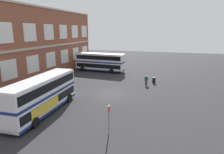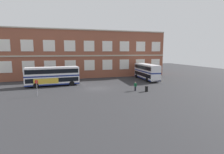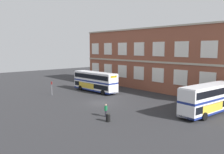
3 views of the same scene
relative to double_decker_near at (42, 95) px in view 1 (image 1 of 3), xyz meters
name	(u,v)px [view 1 (image 1 of 3)]	position (x,y,z in m)	size (l,w,h in m)	color
ground_plane	(98,93)	(8.46, -3.34, -2.15)	(120.00, 120.00, 0.00)	#2B2B2D
brick_terminal_building	(12,46)	(9.43, 12.64, 4.31)	(45.91, 8.19, 13.21)	brown
double_decker_near	(42,95)	(0.00, 0.00, 0.00)	(11.11, 3.24, 4.07)	silver
double_decker_middle	(100,62)	(23.31, 1.87, 0.00)	(3.43, 11.15, 4.07)	silver
waiting_passenger	(146,80)	(14.93, -9.65, -1.22)	(0.37, 0.63, 1.70)	black
bus_stand_flag	(109,117)	(-2.29, -8.56, -0.51)	(0.44, 0.10, 2.70)	slate
station_litter_bin	(154,80)	(16.69, -10.78, -1.63)	(0.60, 0.60, 1.03)	black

